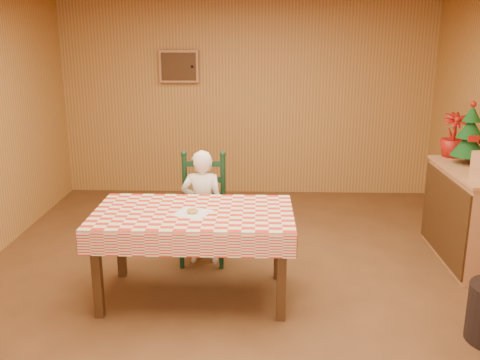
% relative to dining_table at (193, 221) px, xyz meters
% --- Properties ---
extents(ground, '(6.00, 6.00, 0.00)m').
position_rel_dining_table_xyz_m(ground, '(0.38, 0.12, -0.69)').
color(ground, brown).
rests_on(ground, ground).
extents(cabin_walls, '(5.10, 6.05, 2.65)m').
position_rel_dining_table_xyz_m(cabin_walls, '(0.37, 0.65, 1.14)').
color(cabin_walls, '#B98643').
rests_on(cabin_walls, ground).
extents(dining_table, '(1.66, 0.96, 0.77)m').
position_rel_dining_table_xyz_m(dining_table, '(0.00, 0.00, 0.00)').
color(dining_table, '#452912').
rests_on(dining_table, ground).
extents(ladder_chair, '(0.44, 0.40, 1.08)m').
position_rel_dining_table_xyz_m(ladder_chair, '(-0.00, 0.79, -0.18)').
color(ladder_chair, black).
rests_on(ladder_chair, ground).
extents(seated_child, '(0.41, 0.27, 1.12)m').
position_rel_dining_table_xyz_m(seated_child, '(0.00, 0.73, -0.13)').
color(seated_child, white).
rests_on(seated_child, ground).
extents(napkin, '(0.34, 0.34, 0.00)m').
position_rel_dining_table_xyz_m(napkin, '(0.00, -0.05, 0.08)').
color(napkin, white).
rests_on(napkin, dining_table).
extents(donut, '(0.12, 0.12, 0.03)m').
position_rel_dining_table_xyz_m(donut, '(0.00, -0.05, 0.10)').
color(donut, gold).
rests_on(donut, napkin).
extents(shelf_unit, '(0.54, 1.24, 0.93)m').
position_rel_dining_table_xyz_m(shelf_unit, '(2.60, 0.83, -0.22)').
color(shelf_unit, tan).
rests_on(shelf_unit, ground).
extents(christmas_tree, '(0.34, 0.34, 0.62)m').
position_rel_dining_table_xyz_m(christmas_tree, '(2.61, 1.08, 0.52)').
color(christmas_tree, '#452912').
rests_on(christmas_tree, shelf_unit).
extents(flower_arrangement, '(0.26, 0.26, 0.46)m').
position_rel_dining_table_xyz_m(flower_arrangement, '(2.56, 1.38, 0.47)').
color(flower_arrangement, '#9B150E').
rests_on(flower_arrangement, shelf_unit).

